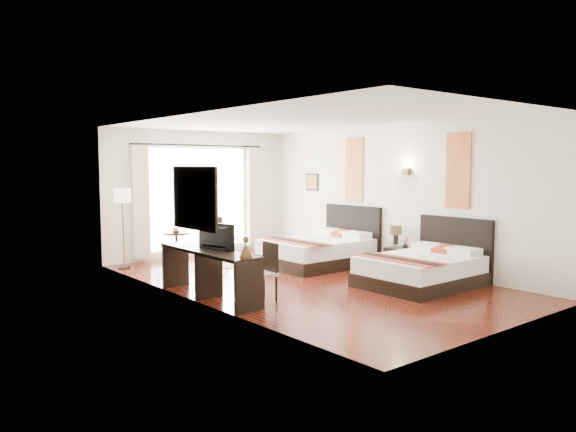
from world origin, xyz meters
TOP-DOWN VIEW (x-y plane):
  - floor at (0.00, 0.00)m, footprint 4.50×7.50m
  - ceiling at (0.00, 0.00)m, footprint 4.50×7.50m
  - wall_headboard at (2.25, 0.00)m, footprint 0.01×7.50m
  - wall_desk at (-2.25, 0.00)m, footprint 0.01×7.50m
  - wall_window at (0.00, 3.75)m, footprint 4.50×0.01m
  - wall_entry at (0.00, -3.75)m, footprint 4.50×0.01m
  - window_glass at (0.00, 3.73)m, footprint 2.40×0.02m
  - sheer_curtain at (0.00, 3.67)m, footprint 2.30×0.02m
  - drape_left at (-1.45, 3.63)m, footprint 0.35×0.14m
  - drape_right at (1.45, 3.63)m, footprint 0.35×0.14m
  - art_panel_near at (2.23, -1.49)m, footprint 0.03×0.50m
  - art_panel_far at (2.23, 1.06)m, footprint 0.03×0.50m
  - wall_sconce at (2.19, -0.37)m, footprint 0.10×0.14m
  - mirror_frame at (-2.22, 0.03)m, footprint 0.04×1.25m
  - mirror_glass at (-2.19, 0.03)m, footprint 0.01×1.12m
  - bed_near at (1.31, -1.49)m, footprint 1.99×1.55m
  - bed_far at (1.26, 1.06)m, footprint 2.10×1.64m
  - nightstand at (2.02, -0.37)m, footprint 0.38×0.47m
  - table_lamp at (2.04, -0.27)m, footprint 0.24×0.24m
  - vase at (2.01, -0.52)m, footprint 0.13×0.13m
  - console_desk at (-1.99, 0.03)m, footprint 0.50×2.20m
  - television at (-1.97, -0.08)m, footprint 0.27×0.71m
  - bronze_figurine at (-1.99, -0.97)m, footprint 0.22×0.22m
  - desk_chair at (-1.46, -0.61)m, footprint 0.44×0.44m
  - floor_lamp at (-2.00, 3.24)m, footprint 0.32×0.32m
  - side_table at (-0.81, 3.30)m, footprint 0.54×0.54m
  - fruit_bowl at (-0.84, 3.26)m, footprint 0.23×0.23m
  - window_chair at (0.03, 3.08)m, footprint 0.52×0.52m
  - jute_rug at (0.17, 2.32)m, footprint 1.24×0.86m

SIDE VIEW (x-z plane):
  - floor at x=0.00m, z-range -0.01..0.00m
  - jute_rug at x=0.17m, z-range 0.00..0.01m
  - nightstand at x=2.02m, z-range 0.00..0.45m
  - desk_chair at x=-1.46m, z-range -0.17..0.71m
  - window_chair at x=0.03m, z-range -0.18..0.73m
  - bed_near at x=1.31m, z-range -0.27..0.85m
  - bed_far at x=1.26m, z-range -0.28..0.90m
  - side_table at x=-0.81m, z-range 0.00..0.62m
  - console_desk at x=-1.99m, z-range 0.00..0.76m
  - vase at x=2.01m, z-range 0.50..0.63m
  - fruit_bowl at x=-0.84m, z-range 0.62..0.67m
  - table_lamp at x=2.04m, z-range 0.57..0.94m
  - bronze_figurine at x=-1.99m, z-range 0.75..1.02m
  - television at x=-1.97m, z-range 0.76..1.17m
  - drape_left at x=-1.45m, z-range 0.10..2.46m
  - drape_right at x=1.45m, z-range 0.10..2.46m
  - sheer_curtain at x=0.00m, z-range 0.25..2.35m
  - window_glass at x=0.00m, z-range 0.20..2.40m
  - floor_lamp at x=-2.00m, z-range 0.55..2.14m
  - wall_headboard at x=2.25m, z-range 0.00..2.80m
  - wall_desk at x=-2.25m, z-range 0.00..2.80m
  - wall_window at x=0.00m, z-range 0.00..2.80m
  - wall_entry at x=0.00m, z-range 0.00..2.80m
  - mirror_frame at x=-2.22m, z-range 1.08..2.02m
  - mirror_glass at x=-2.19m, z-range 1.14..1.96m
  - wall_sconce at x=2.19m, z-range 1.85..1.99m
  - art_panel_near at x=2.23m, z-range 1.27..2.62m
  - art_panel_far at x=2.23m, z-range 1.27..2.62m
  - ceiling at x=0.00m, z-range 2.78..2.80m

